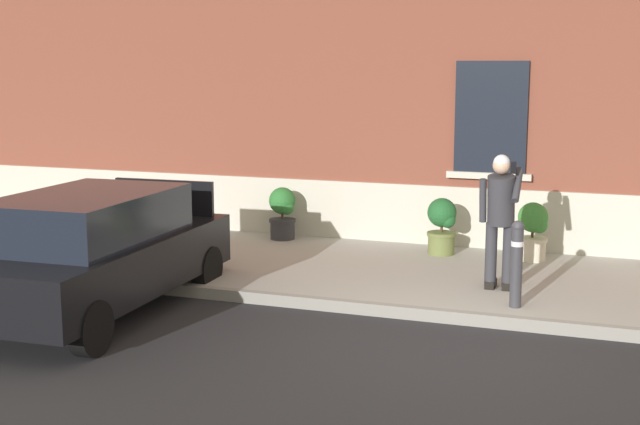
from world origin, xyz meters
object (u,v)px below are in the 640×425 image
object	(u,v)px
planter_olive	(442,225)
planter_cream	(533,230)
planter_charcoal	(283,212)
person_on_phone	(501,213)
bollard_near_person	(517,261)
hatchback_car_black	(95,250)

from	to	relation	value
planter_olive	planter_cream	bearing A→B (deg)	1.78
planter_cream	planter_charcoal	bearing A→B (deg)	177.18
person_on_phone	planter_cream	bearing A→B (deg)	79.71
planter_charcoal	person_on_phone	bearing A→B (deg)	-28.59
planter_charcoal	bollard_near_person	bearing A→B (deg)	-34.17
hatchback_car_black	planter_olive	xyz separation A→B (m)	(3.38, 4.06, -0.18)
planter_olive	planter_cream	world-z (taller)	same
hatchback_car_black	person_on_phone	world-z (taller)	person_on_phone
person_on_phone	planter_charcoal	bearing A→B (deg)	147.68
bollard_near_person	planter_charcoal	size ratio (longest dim) A/B	1.22
bollard_near_person	planter_cream	world-z (taller)	bollard_near_person
hatchback_car_black	planter_charcoal	size ratio (longest dim) A/B	4.79
person_on_phone	planter_cream	xyz separation A→B (m)	(0.22, 1.89, -0.54)
hatchback_car_black	planter_cream	distance (m)	6.25
planter_olive	planter_cream	size ratio (longest dim) A/B	1.00
hatchback_car_black	person_on_phone	size ratio (longest dim) A/B	2.36
person_on_phone	planter_cream	distance (m)	1.98
planter_charcoal	planter_cream	world-z (taller)	same
hatchback_car_black	planter_olive	distance (m)	5.28
person_on_phone	planter_cream	size ratio (longest dim) A/B	2.03
planter_charcoal	planter_olive	xyz separation A→B (m)	(2.70, -0.24, 0.00)
hatchback_car_black	planter_cream	xyz separation A→B (m)	(4.72, 4.10, -0.18)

